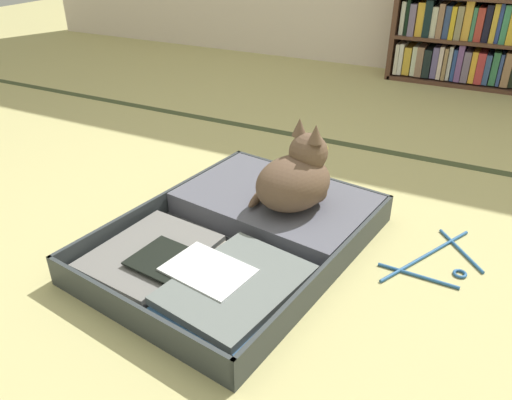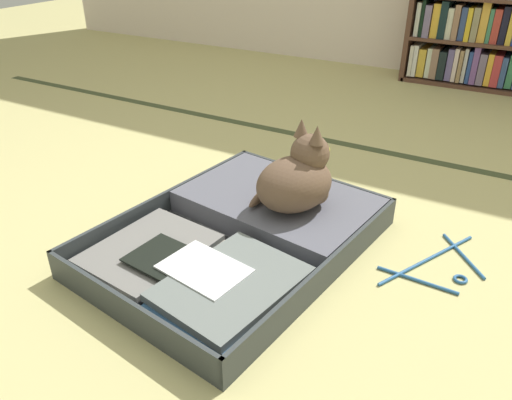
{
  "view_description": "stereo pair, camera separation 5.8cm",
  "coord_description": "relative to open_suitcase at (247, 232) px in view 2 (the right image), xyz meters",
  "views": [
    {
      "loc": [
        0.54,
        -1.12,
        0.91
      ],
      "look_at": [
        -0.06,
        0.07,
        0.16
      ],
      "focal_mm": 35.06,
      "sensor_mm": 36.0,
      "label": 1
    },
    {
      "loc": [
        0.59,
        -1.1,
        0.91
      ],
      "look_at": [
        -0.06,
        0.07,
        0.16
      ],
      "focal_mm": 35.06,
      "sensor_mm": 36.0,
      "label": 2
    }
  ],
  "objects": [
    {
      "name": "black_cat",
      "position": [
        0.11,
        0.14,
        0.15
      ],
      "size": [
        0.29,
        0.32,
        0.28
      ],
      "color": "brown",
      "rests_on": "open_suitcase"
    },
    {
      "name": "ground_plane",
      "position": [
        0.09,
        -0.06,
        -0.04
      ],
      "size": [
        10.0,
        10.0,
        0.0
      ],
      "primitive_type": "plane",
      "color": "tan"
    },
    {
      "name": "open_suitcase",
      "position": [
        0.0,
        0.0,
        0.0
      ],
      "size": [
        0.78,
        0.98,
        0.1
      ],
      "color": "#32383A",
      "rests_on": "ground_plane"
    },
    {
      "name": "tatami_border",
      "position": [
        0.09,
        0.92,
        -0.04
      ],
      "size": [
        4.8,
        0.05,
        0.0
      ],
      "color": "#3D4729",
      "rests_on": "ground_plane"
    },
    {
      "name": "clothes_hanger",
      "position": [
        0.56,
        0.17,
        -0.04
      ],
      "size": [
        0.29,
        0.39,
        0.01
      ],
      "color": "#285C94",
      "rests_on": "ground_plane"
    }
  ]
}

